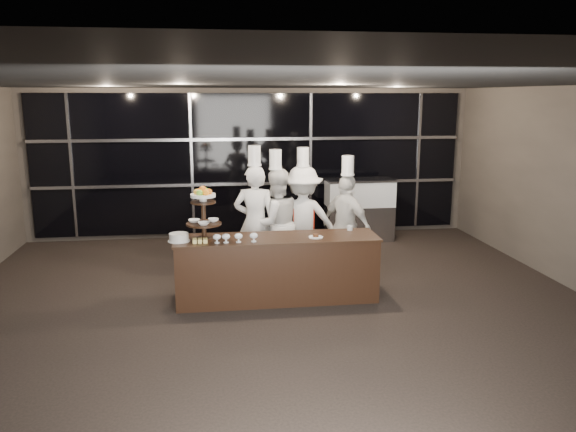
{
  "coord_description": "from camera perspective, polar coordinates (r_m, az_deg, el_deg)",
  "views": [
    {
      "loc": [
        -0.82,
        -6.38,
        2.85
      ],
      "look_at": [
        0.26,
        1.46,
        1.15
      ],
      "focal_mm": 35.0,
      "sensor_mm": 36.0,
      "label": 1
    }
  ],
  "objects": [
    {
      "name": "layer_cake",
      "position": [
        7.73,
        -11.03,
        -2.15
      ],
      "size": [
        0.3,
        0.3,
        0.11
      ],
      "color": "white",
      "rests_on": "buffet_counter"
    },
    {
      "name": "pastry_squares",
      "position": [
        7.61,
        -8.92,
        -2.49
      ],
      "size": [
        0.2,
        0.13,
        0.05
      ],
      "color": "#E7D071",
      "rests_on": "buffet_counter"
    },
    {
      "name": "chef_a",
      "position": [
        8.74,
        -3.36,
        -0.58
      ],
      "size": [
        0.73,
        0.55,
        2.11
      ],
      "color": "white",
      "rests_on": "ground"
    },
    {
      "name": "buffet_counter",
      "position": [
        7.95,
        -1.14,
        -5.32
      ],
      "size": [
        2.84,
        0.74,
        0.92
      ],
      "color": "black",
      "rests_on": "ground"
    },
    {
      "name": "compotes",
      "position": [
        7.55,
        -5.53,
        -2.1
      ],
      "size": [
        0.6,
        0.11,
        0.12
      ],
      "color": "silver",
      "rests_on": "buffet_counter"
    },
    {
      "name": "chef_cup",
      "position": [
        8.25,
        6.31,
        -1.21
      ],
      "size": [
        0.08,
        0.08,
        0.07
      ],
      "primitive_type": "cylinder",
      "color": "white",
      "rests_on": "buffet_counter"
    },
    {
      "name": "chef_d",
      "position": [
        8.94,
        5.96,
        -0.93
      ],
      "size": [
        0.88,
        1.02,
        1.94
      ],
      "color": "silver",
      "rests_on": "ground"
    },
    {
      "name": "room",
      "position": [
        6.57,
        -0.5,
        0.28
      ],
      "size": [
        10.0,
        10.0,
        10.0
      ],
      "color": "black",
      "rests_on": "ground"
    },
    {
      "name": "chef_b",
      "position": [
        8.86,
        -1.26,
        -0.7
      ],
      "size": [
        1.0,
        0.88,
        2.04
      ],
      "color": "white",
      "rests_on": "ground"
    },
    {
      "name": "chef_c",
      "position": [
        9.07,
        1.49,
        -0.38
      ],
      "size": [
        1.17,
        0.72,
        2.05
      ],
      "color": "white",
      "rests_on": "ground"
    },
    {
      "name": "window_wall",
      "position": [
        11.42,
        -3.69,
        5.33
      ],
      "size": [
        8.6,
        0.1,
        2.8
      ],
      "color": "black",
      "rests_on": "ground"
    },
    {
      "name": "display_case",
      "position": [
        11.28,
        7.26,
        0.97
      ],
      "size": [
        1.34,
        0.59,
        1.24
      ],
      "color": "#A5A5AA",
      "rests_on": "ground"
    },
    {
      "name": "display_stand",
      "position": [
        7.68,
        -8.59,
        0.66
      ],
      "size": [
        0.48,
        0.48,
        0.74
      ],
      "color": "black",
      "rests_on": "buffet_counter"
    },
    {
      "name": "small_plate",
      "position": [
        7.81,
        2.84,
        -2.08
      ],
      "size": [
        0.2,
        0.2,
        0.05
      ],
      "color": "white",
      "rests_on": "buffet_counter"
    }
  ]
}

